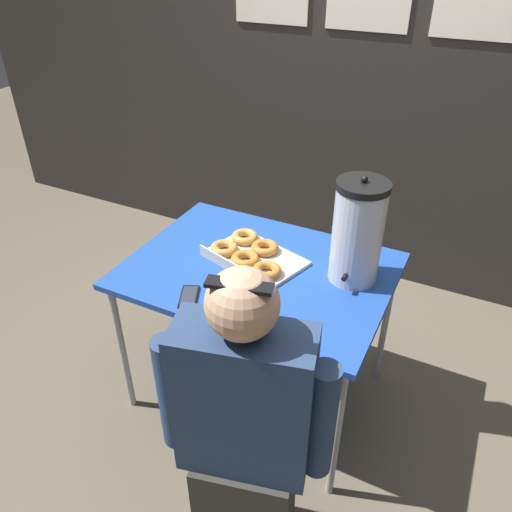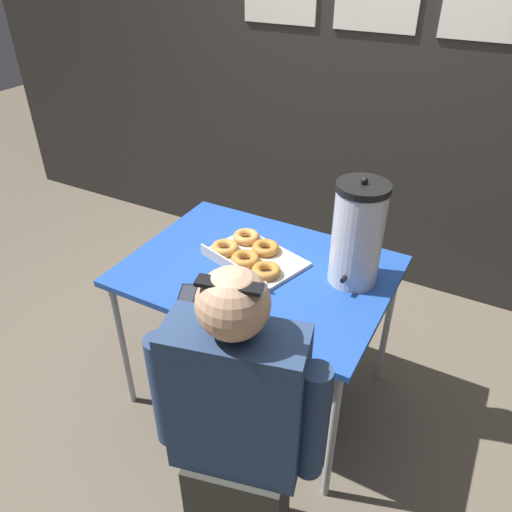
{
  "view_description": "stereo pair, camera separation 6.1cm",
  "coord_description": "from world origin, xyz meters",
  "px_view_note": "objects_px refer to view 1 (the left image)",
  "views": [
    {
      "loc": [
        0.79,
        -1.61,
        2.01
      ],
      "look_at": [
        -0.01,
        0.0,
        0.82
      ],
      "focal_mm": 35.0,
      "sensor_mm": 36.0,
      "label": 1
    },
    {
      "loc": [
        0.85,
        -1.58,
        2.01
      ],
      "look_at": [
        -0.01,
        0.0,
        0.82
      ],
      "focal_mm": 35.0,
      "sensor_mm": 36.0,
      "label": 2
    }
  ],
  "objects_px": {
    "coffee_urn": "(358,232)",
    "donut_box": "(251,255)",
    "cell_phone": "(189,297)",
    "person_seated": "(245,434)"
  },
  "relations": [
    {
      "from": "coffee_urn",
      "to": "person_seated",
      "type": "distance_m",
      "value": 0.89
    },
    {
      "from": "cell_phone",
      "to": "person_seated",
      "type": "distance_m",
      "value": 0.6
    },
    {
      "from": "donut_box",
      "to": "coffee_urn",
      "type": "bearing_deg",
      "value": 26.27
    },
    {
      "from": "cell_phone",
      "to": "person_seated",
      "type": "height_order",
      "value": "person_seated"
    },
    {
      "from": "donut_box",
      "to": "coffee_urn",
      "type": "height_order",
      "value": "coffee_urn"
    },
    {
      "from": "donut_box",
      "to": "person_seated",
      "type": "xyz_separation_m",
      "value": [
        0.35,
        -0.73,
        -0.19
      ]
    },
    {
      "from": "coffee_urn",
      "to": "person_seated",
      "type": "relative_size",
      "value": 0.37
    },
    {
      "from": "cell_phone",
      "to": "donut_box",
      "type": "bearing_deg",
      "value": 50.52
    },
    {
      "from": "donut_box",
      "to": "coffee_urn",
      "type": "distance_m",
      "value": 0.49
    },
    {
      "from": "coffee_urn",
      "to": "donut_box",
      "type": "bearing_deg",
      "value": -170.78
    }
  ]
}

